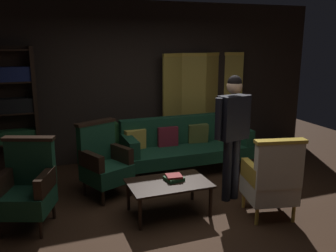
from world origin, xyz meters
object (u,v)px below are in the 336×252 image
Objects in this scene: coffee_table at (169,186)px; book_green_cloth at (174,179)px; armchair_wing_right at (27,186)px; armchair_wing_left at (104,161)px; folding_screen at (203,101)px; bookshelf at (7,109)px; armchair_gilt_accent at (272,180)px; standing_figure at (233,127)px; book_red_leather at (174,176)px; velvet_couch at (185,143)px; potted_plant at (108,141)px.

book_green_cloth reaches higher than coffee_table.
armchair_wing_right is 1.75m from book_green_cloth.
coffee_table is 0.96× the size of armchair_wing_left.
armchair_wing_left is 1.00× the size of armchair_wing_right.
book_green_cloth is at bearing -123.40° from folding_screen.
bookshelf is at bearing 131.51° from coffee_table.
coffee_table is at bearing 155.21° from armchair_gilt_accent.
book_green_cloth is at bearing -175.55° from standing_figure.
standing_figure is 8.02× the size of book_green_cloth.
armchair_wing_left reaches higher than book_red_leather.
bookshelf is at bearing -178.11° from folding_screen.
book_green_cloth is (-0.86, -0.07, -0.58)m from standing_figure.
book_red_leather is (0.73, -0.83, -0.01)m from armchair_wing_left.
folding_screen reaches higher than coffee_table.
velvet_couch is 1.55m from armchair_wing_left.
armchair_gilt_accent is 1.19m from book_green_cloth.
armchair_wing_right is 5.48× the size of book_red_leather.
potted_plant is at bearing 75.03° from armchair_wing_left.
armchair_wing_right is (-3.18, -1.94, -0.50)m from folding_screen.
book_green_cloth is (0.73, -0.83, -0.05)m from armchair_wing_left.
standing_figure is (-0.60, -2.14, 0.04)m from folding_screen.
standing_figure is at bearing -35.63° from bookshelf.
armchair_gilt_accent is 1.00× the size of armchair_wing_right.
armchair_gilt_accent is (0.32, -1.92, 0.03)m from velvet_couch.
bookshelf is 0.97× the size of velvet_couch.
coffee_table is 0.96× the size of armchair_wing_right.
armchair_wing_right is at bearing 163.44° from armchair_gilt_accent.
book_green_cloth is at bearing -48.73° from armchair_wing_left.
standing_figure is 1.04m from book_green_cloth.
armchair_gilt_accent reaches higher than book_red_leather.
armchair_wing_left is at bearing 131.27° from book_green_cloth.
armchair_gilt_accent is 1.22× the size of potted_plant.
book_green_cloth is at bearing 23.01° from coffee_table.
armchair_wing_right is at bearing -128.87° from potted_plant.
velvet_couch is at bearing 59.56° from coffee_table.
book_green_cloth is at bearing -46.73° from bookshelf.
coffee_table is 0.12m from book_green_cloth.
velvet_couch is 2.69m from armchair_wing_right.
folding_screen is 2.01m from potted_plant.
velvet_couch is 1.54m from book_red_leather.
folding_screen is 2.22× the size of potted_plant.
folding_screen is 2.69m from book_red_leather.
armchair_gilt_accent is at bearing -38.01° from armchair_wing_left.
folding_screen is at bearing 56.60° from book_green_cloth.
potted_plant is 4.03× the size of book_green_cloth.
standing_figure is (1.58, -0.76, 0.54)m from armchair_wing_left.
bookshelf is at bearing 133.27° from book_green_cloth.
coffee_table is 0.14m from book_red_leather.
armchair_gilt_accent and armchair_wing_left have the same top height.
velvet_couch is 2.04× the size of armchair_gilt_accent.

